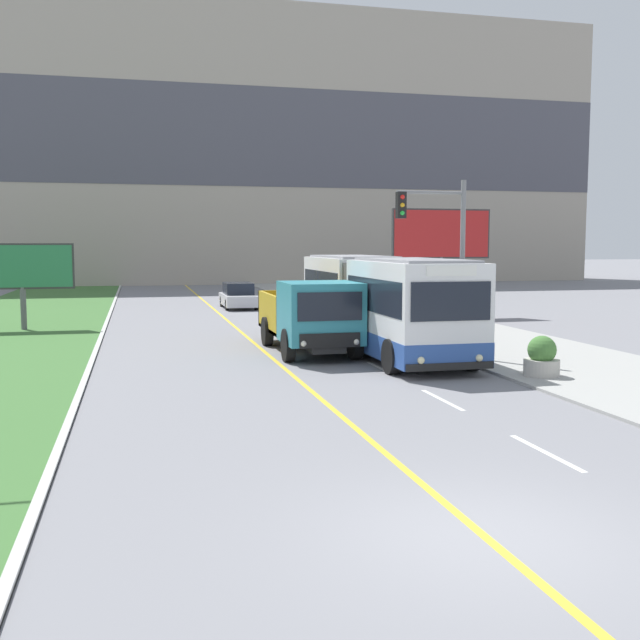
{
  "coord_description": "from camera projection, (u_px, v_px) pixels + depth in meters",
  "views": [
    {
      "loc": [
        -4.15,
        -8.32,
        3.65
      ],
      "look_at": [
        1.1,
        13.15,
        1.4
      ],
      "focal_mm": 42.0,
      "sensor_mm": 36.0,
      "label": 1
    }
  ],
  "objects": [
    {
      "name": "ground_plane",
      "position": [
        484.0,
        536.0,
        9.39
      ],
      "size": [
        300.0,
        300.0,
        0.0
      ],
      "primitive_type": "plane",
      "color": "slate"
    },
    {
      "name": "lane_marking_centre",
      "position": [
        469.0,
        505.0,
        10.48
      ],
      "size": [
        2.88,
        140.0,
        0.01
      ],
      "color": "gold",
      "rests_on": "ground_plane"
    },
    {
      "name": "apartment_block_background",
      "position": [
        180.0,
        147.0,
        69.09
      ],
      "size": [
        80.0,
        8.04,
        25.17
      ],
      "color": "#A89E8E",
      "rests_on": "ground_plane"
    },
    {
      "name": "city_bus",
      "position": [
        379.0,
        303.0,
        25.86
      ],
      "size": [
        2.74,
        12.37,
        3.21
      ],
      "color": "white",
      "rests_on": "ground_plane"
    },
    {
      "name": "dump_truck",
      "position": [
        314.0,
        318.0,
        24.48
      ],
      "size": [
        2.46,
        6.74,
        2.46
      ],
      "color": "black",
      "rests_on": "ground_plane"
    },
    {
      "name": "car_distant",
      "position": [
        238.0,
        296.0,
        42.69
      ],
      "size": [
        1.8,
        4.3,
        1.45
      ],
      "color": "silver",
      "rests_on": "ground_plane"
    },
    {
      "name": "traffic_light_mast",
      "position": [
        443.0,
        246.0,
        23.28
      ],
      "size": [
        2.28,
        0.32,
        5.63
      ],
      "color": "slate",
      "rests_on": "ground_plane"
    },
    {
      "name": "billboard_large",
      "position": [
        441.0,
        237.0,
        37.37
      ],
      "size": [
        5.18,
        0.24,
        5.4
      ],
      "color": "#59595B",
      "rests_on": "ground_plane"
    },
    {
      "name": "billboard_small",
      "position": [
        22.0,
        269.0,
        31.56
      ],
      "size": [
        4.23,
        0.24,
        3.68
      ],
      "color": "#59595B",
      "rests_on": "ground_plane"
    },
    {
      "name": "planter_round_near",
      "position": [
        542.0,
        358.0,
        20.3
      ],
      "size": [
        0.97,
        0.97,
        1.1
      ],
      "color": "#B7B2A8",
      "rests_on": "sidewalk_right"
    },
    {
      "name": "planter_round_second",
      "position": [
        461.0,
        337.0,
        24.85
      ],
      "size": [
        1.02,
        1.02,
        1.14
      ],
      "color": "#B7B2A8",
      "rests_on": "sidewalk_right"
    }
  ]
}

